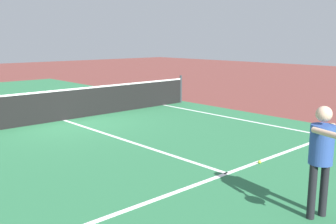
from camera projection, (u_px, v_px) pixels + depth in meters
ground_plane at (64, 120)px, 11.73m from camera, size 60.00×60.00×0.00m
court_surface_inbounds at (64, 120)px, 11.73m from camera, size 10.62×24.40×0.00m
line_sideline_right at (312, 133)px, 10.12m from camera, size 0.10×11.89×0.01m
line_service_near at (227, 173)px, 7.07m from camera, size 8.22×0.10×0.01m
line_center_service at (125, 140)px, 9.40m from camera, size 0.10×6.40×0.01m
net at (63, 105)px, 11.63m from camera, size 10.11×0.09×1.07m
player_near at (323, 150)px, 5.14m from camera, size 0.75×1.09×1.58m
tennis_ball_mid_court at (260, 162)px, 7.65m from camera, size 0.07×0.07×0.07m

